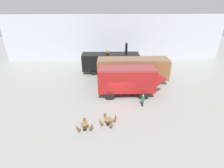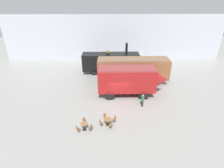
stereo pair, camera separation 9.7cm
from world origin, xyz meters
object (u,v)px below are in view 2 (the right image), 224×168
object	(u,v)px
cafe_table_near	(108,120)
visitor_person	(143,100)
steam_locomotive	(111,62)
cafe_chair_0	(105,117)
cafe_table_mid	(84,125)
streamlined_locomotive	(131,79)
passenger_coach_wooden	(133,69)

from	to	relation	value
cafe_table_near	visitor_person	bearing A→B (deg)	38.66
steam_locomotive	cafe_table_near	xyz separation A→B (m)	(-0.55, -14.08, -1.46)
cafe_chair_0	visitor_person	world-z (taller)	visitor_person
cafe_table_mid	cafe_chair_0	bearing A→B (deg)	34.83
cafe_table_near	visitor_person	xyz separation A→B (m)	(4.18, 3.34, 0.31)
streamlined_locomotive	passenger_coach_wooden	bearing A→B (deg)	79.28
passenger_coach_wooden	cafe_table_near	world-z (taller)	passenger_coach_wooden
cafe_table_mid	visitor_person	xyz separation A→B (m)	(6.52, 4.05, 0.32)
passenger_coach_wooden	cafe_table_mid	world-z (taller)	passenger_coach_wooden
cafe_table_near	cafe_table_mid	distance (m)	2.44
passenger_coach_wooden	cafe_chair_0	bearing A→B (deg)	-113.91
cafe_table_mid	steam_locomotive	bearing A→B (deg)	78.96
streamlined_locomotive	cafe_table_mid	bearing A→B (deg)	-128.72
cafe_chair_0	visitor_person	bearing A→B (deg)	97.89
streamlined_locomotive	cafe_table_near	xyz separation A→B (m)	(-3.05, -6.02, -1.83)
steam_locomotive	visitor_person	distance (m)	11.39
streamlined_locomotive	cafe_table_mid	world-z (taller)	streamlined_locomotive
steam_locomotive	cafe_chair_0	bearing A→B (deg)	-93.60
steam_locomotive	cafe_table_mid	world-z (taller)	steam_locomotive
streamlined_locomotive	visitor_person	xyz separation A→B (m)	(1.13, -2.67, -1.52)
cafe_chair_0	streamlined_locomotive	bearing A→B (deg)	125.21
passenger_coach_wooden	cafe_table_near	size ratio (longest dim) A/B	13.15
steam_locomotive	streamlined_locomotive	xyz separation A→B (m)	(2.50, -8.06, 0.38)
cafe_table_mid	passenger_coach_wooden	bearing A→B (deg)	60.05
streamlined_locomotive	visitor_person	distance (m)	3.27
cafe_chair_0	passenger_coach_wooden	bearing A→B (deg)	133.55
steam_locomotive	visitor_person	xyz separation A→B (m)	(3.64, -10.73, -1.14)
passenger_coach_wooden	cafe_table_mid	size ratio (longest dim) A/B	14.15
steam_locomotive	cafe_table_mid	xyz separation A→B (m)	(-2.88, -14.78, -1.46)
passenger_coach_wooden	cafe_chair_0	xyz separation A→B (m)	(-4.09, -9.22, -1.79)
streamlined_locomotive	cafe_chair_0	bearing A→B (deg)	-122.26
cafe_table_near	cafe_chair_0	world-z (taller)	cafe_chair_0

